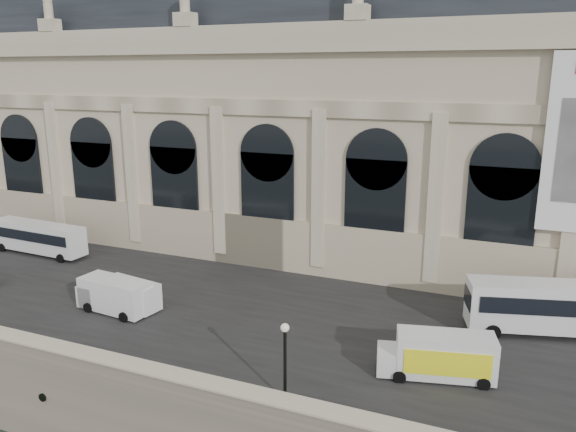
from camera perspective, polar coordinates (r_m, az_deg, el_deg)
name	(u,v)px	position (r m, az deg, el deg)	size (l,w,h in m)	color
quay	(348,262)	(64.55, 6.16, -4.69)	(160.00, 70.00, 6.00)	gray
street	(272,306)	(45.04, -1.59, -9.13)	(160.00, 24.00, 0.06)	#2D2D2D
parapet	(177,383)	(34.35, -11.23, -16.30)	(160.00, 1.40, 1.21)	gray
museum	(286,115)	(59.30, -0.21, 10.25)	(69.00, 18.70, 29.10)	beige
bus_left	(38,237)	(62.28, -24.04, -1.96)	(11.10, 2.94, 3.24)	white
bus_right	(562,307)	(44.03, 26.05, -8.29)	(13.05, 5.94, 3.78)	white
van_b	(112,295)	(45.75, -17.46, -7.64)	(6.15, 2.90, 2.66)	white
van_c	(128,294)	(46.10, -15.97, -7.62)	(5.34, 2.71, 2.27)	white
box_truck	(438,356)	(36.04, 15.04, -13.56)	(7.26, 3.79, 2.80)	white
lamp_right	(285,363)	(32.09, -0.31, -14.75)	(0.49, 0.49, 4.77)	black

